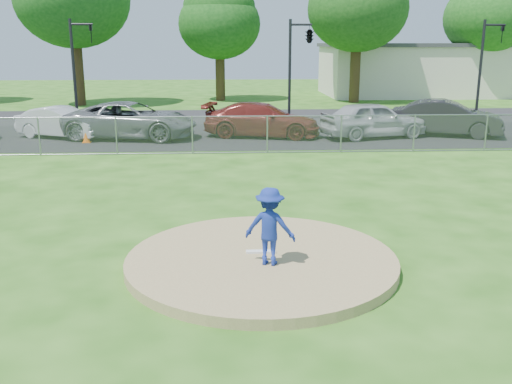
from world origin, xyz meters
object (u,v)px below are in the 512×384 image
traffic_signal_center (307,37)px  pitcher (270,226)px  parked_car_white (62,123)px  parked_car_charcoal (446,118)px  tree_center (219,13)px  parked_car_gray (131,120)px  parked_car_darkred (262,120)px  parked_car_pearl (373,120)px  tree_far_right (488,7)px  traffic_signal_left (77,61)px  traffic_cone (86,135)px  commercial_building (421,69)px  traffic_signal_right (485,60)px

traffic_signal_center → pitcher: traffic_signal_center is taller
parked_car_white → parked_car_charcoal: 18.15m
tree_center → parked_car_gray: 19.29m
parked_car_darkred → parked_car_pearl: parked_car_pearl is taller
parked_car_white → tree_far_right: bearing=-32.6°
tree_far_right → pitcher: size_ratio=7.12×
traffic_signal_left → traffic_cone: (1.89, -7.09, -3.02)m
tree_center → parked_car_white: bearing=-112.4°
commercial_building → traffic_signal_left: (-24.76, -16.00, 1.20)m
tree_center → traffic_signal_center: size_ratio=1.76×
traffic_signal_center → parked_car_darkred: size_ratio=1.02×
parked_car_white → traffic_cone: bearing=-110.6°
parked_car_gray → parked_car_white: bearing=94.0°
commercial_building → parked_car_white: 32.59m
pitcher → traffic_cone: pitcher is taller
parked_car_gray → parked_car_charcoal: parked_car_charcoal is taller
traffic_signal_center → parked_car_darkred: 7.55m
tree_center → traffic_cone: (-5.87, -19.09, -6.13)m
commercial_building → traffic_signal_left: traffic_signal_left is taller
commercial_building → traffic_cone: (-22.87, -23.09, -1.82)m
traffic_signal_left → parked_car_charcoal: (18.63, -6.00, -2.51)m
commercial_building → traffic_signal_center: size_ratio=2.93×
tree_far_right → parked_car_gray: size_ratio=1.77×
parked_car_white → parked_car_pearl: 14.54m
traffic_signal_left → parked_car_gray: size_ratio=0.92×
tree_far_right → traffic_signal_center: tree_far_right is taller
traffic_cone → parked_car_darkred: size_ratio=0.12×
parked_car_darkred → commercial_building: bearing=-21.8°
traffic_signal_center → parked_car_darkred: bearing=-116.5°
traffic_signal_left → parked_car_gray: traffic_signal_left is taller
pitcher → parked_car_darkred: bearing=-76.0°
traffic_cone → parked_car_charcoal: size_ratio=0.13×
tree_center → parked_car_white: tree_center is taller
commercial_building → parked_car_charcoal: commercial_building is taller
traffic_signal_left → parked_car_white: bearing=-85.2°
traffic_signal_left → parked_car_gray: bearing=-58.3°
tree_center → parked_car_darkred: 18.82m
commercial_building → tree_far_right: bearing=-36.9°
tree_far_right → parked_car_white: 34.49m
parked_car_white → parked_car_gray: (3.23, -0.31, 0.13)m
pitcher → parked_car_pearl: pitcher is taller
traffic_cone → parked_car_darkred: 8.04m
traffic_cone → pitcher: bearing=-65.4°
traffic_signal_left → parked_car_pearl: traffic_signal_left is taller
traffic_signal_right → parked_car_pearl: 10.56m
parked_car_gray → parked_car_charcoal: (14.92, -0.00, 0.00)m
pitcher → traffic_cone: bearing=-48.2°
traffic_signal_left → traffic_signal_right: 23.00m
tree_far_right → traffic_signal_left: (-28.76, -13.00, -3.70)m
tree_center → traffic_signal_left: tree_center is taller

